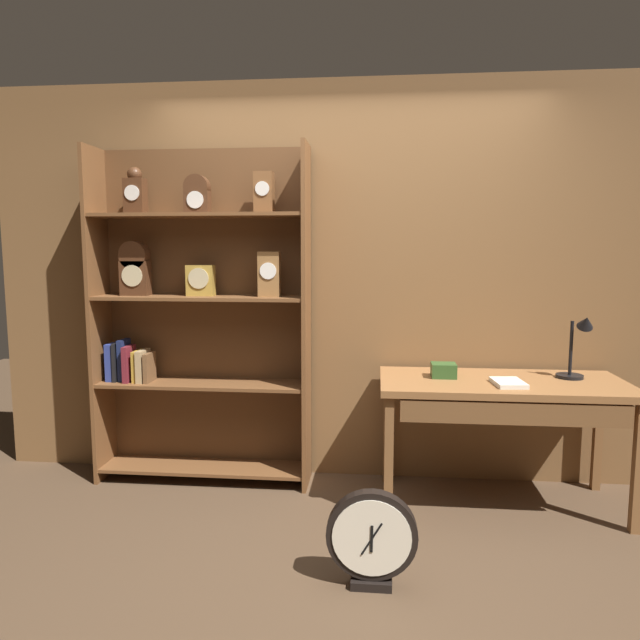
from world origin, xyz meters
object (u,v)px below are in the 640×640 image
(workbench, at_px, (503,395))
(open_repair_manual, at_px, (508,383))
(toolbox_small, at_px, (444,370))
(bookshelf, at_px, (197,312))
(round_clock_large, at_px, (372,538))
(desk_lamp, at_px, (578,347))

(workbench, bearing_deg, open_repair_manual, -85.43)
(toolbox_small, relative_size, open_repair_manual, 0.66)
(bookshelf, distance_m, round_clock_large, 1.86)
(desk_lamp, bearing_deg, round_clock_large, -139.53)
(round_clock_large, bearing_deg, workbench, 50.51)
(open_repair_manual, relative_size, round_clock_large, 0.49)
(desk_lamp, xyz_separation_m, open_repair_manual, (-0.43, -0.20, -0.18))
(open_repair_manual, bearing_deg, toolbox_small, 148.78)
(workbench, height_order, desk_lamp, desk_lamp)
(bookshelf, distance_m, desk_lamp, 2.36)
(workbench, xyz_separation_m, toolbox_small, (-0.34, 0.07, 0.13))
(toolbox_small, xyz_separation_m, round_clock_large, (-0.41, -0.98, -0.57))
(bookshelf, height_order, round_clock_large, bookshelf)
(round_clock_large, bearing_deg, toolbox_small, 67.22)
(workbench, bearing_deg, bookshelf, 172.37)
(bookshelf, relative_size, open_repair_manual, 9.86)
(open_repair_manual, distance_m, round_clock_large, 1.23)
(toolbox_small, height_order, round_clock_large, toolbox_small)
(bookshelf, distance_m, toolbox_small, 1.61)
(bookshelf, height_order, desk_lamp, bookshelf)
(toolbox_small, bearing_deg, bookshelf, 173.32)
(desk_lamp, xyz_separation_m, toolbox_small, (-0.78, -0.03, -0.15))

